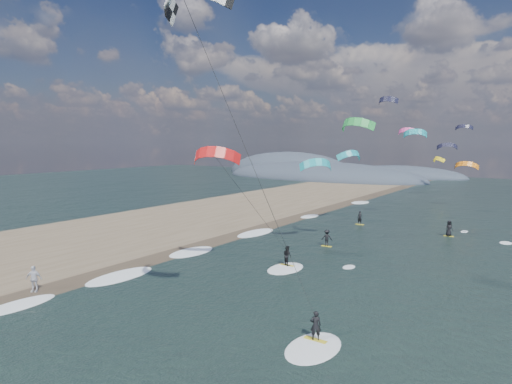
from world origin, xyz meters
The scene contains 10 objects.
ground centered at (0.00, 0.00, 0.00)m, with size 260.00×260.00×0.00m, color black.
sand_strip centered at (-24.00, 10.00, 0.00)m, with size 26.00×240.00×0.00m, color brown.
wet_sand_strip centered at (-12.00, 10.00, 0.00)m, with size 3.00×240.00×0.00m, color #382D23.
coastal_hills centered at (-44.84, 107.86, 0.00)m, with size 80.00×41.00×15.00m.
kitesurfer_near_a centered at (4.81, 0.10, 14.22)m, with size 7.70×8.41×18.63m.
kitesurfer_near_b centered at (-3.12, 12.13, 7.19)m, with size 7.20×8.76×11.42m.
far_kitesurfers centered at (1.96, 31.61, 0.91)m, with size 12.26×14.12×1.85m.
bg_kite_field centered at (-0.27, 55.45, 11.30)m, with size 13.60×69.82×11.21m.
shoreline_surf centered at (-10.80, 14.75, 0.00)m, with size 2.40×79.40×0.11m.
beach_walker centered at (-12.50, 0.07, 0.98)m, with size 1.14×0.48×1.95m, color silver.
Camera 1 is at (18.26, -15.26, 10.94)m, focal length 30.00 mm.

